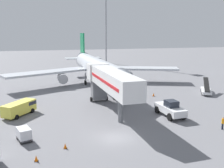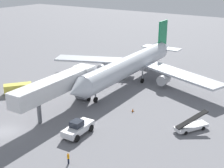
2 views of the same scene
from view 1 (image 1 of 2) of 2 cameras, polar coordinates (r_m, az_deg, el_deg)
The scene contains 12 objects.
ground_plane at distance 31.48m, azimuth 0.89°, elevation -11.56°, with size 300.00×300.00×0.00m, color slate.
airplane_at_gate at distance 60.74m, azimuth -3.52°, elevation 3.66°, with size 41.90×42.38×11.76m.
jet_bridge at distance 40.29m, azimuth -0.66°, elevation 0.88°, with size 3.77×18.82×6.67m.
pushback_tug at distance 39.50m, azimuth 12.53°, elevation -5.29°, with size 2.77×5.80×2.43m.
belt_loader_truck at distance 55.88m, azimuth 19.76°, elevation -1.21°, with size 4.35×5.73×2.86m.
service_van_far_right at distance 41.52m, azimuth -19.35°, elevation -4.84°, with size 4.94×5.51×1.97m.
baggage_cart_outer_left at distance 31.93m, azimuth -18.59°, elevation -10.22°, with size 1.87×2.39×1.52m.
ground_crew_worker_foreground at distance 36.43m, azimuth 22.91°, elevation -7.78°, with size 0.44×0.44×1.65m.
safety_cone_alpha at distance 27.16m, azimuth -16.13°, elevation -15.25°, with size 0.39×0.39×0.60m.
safety_cone_bravo at distance 29.14m, azimuth -10.13°, elevation -13.08°, with size 0.39×0.39×0.59m.
safety_cone_charlie at distance 51.14m, azimuth 9.00°, elevation -2.28°, with size 0.42×0.42×0.64m.
apron_light_mast at distance 103.57m, azimuth -1.33°, elevation 16.28°, with size 2.40×2.40×31.43m.
Camera 1 is at (-8.29, -27.78, 12.27)m, focal length 42.11 mm.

